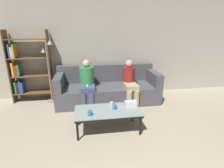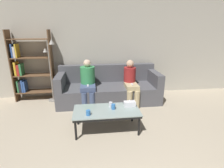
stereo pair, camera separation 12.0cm
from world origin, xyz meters
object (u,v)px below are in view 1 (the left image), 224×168
Objects in this scene: bookshelf at (25,69)px; tissue_box at (130,104)px; standing_lamp at (49,65)px; seated_person_left_end at (87,82)px; cup_near_right at (90,113)px; coffee_table at (108,112)px; cup_near_left at (112,104)px; cup_far_center at (114,107)px; seated_person_mid_left at (130,81)px; couch at (108,89)px.

tissue_box is at bearing -34.89° from bookshelf.
standing_lamp reaches higher than seated_person_left_end.
standing_lamp is (-0.93, 1.75, 0.52)m from cup_near_right.
seated_person_left_end is at bearing 106.08° from coffee_table.
seated_person_left_end reaches higher than cup_near_right.
cup_near_right is 0.83m from tissue_box.
seated_person_left_end is at bearing -22.86° from standing_lamp.
standing_lamp is at bearing 133.24° from cup_near_left.
seated_person_left_end is (-0.35, 1.20, 0.24)m from coffee_table.
standing_lamp is 1.41× the size of seated_person_left_end.
cup_far_center is 0.09× the size of seated_person_mid_left.
cup_near_right reaches higher than coffee_table.
bookshelf is 1.14× the size of standing_lamp.
cup_near_left is 0.36m from tissue_box.
couch is at bearing 71.79° from cup_near_right.
cup_near_left is at bearing 56.52° from coffee_table.
coffee_table is 0.19m from cup_near_left.
coffee_table is 13.21× the size of cup_near_right.
couch is 2.15m from bookshelf.
cup_near_left is (-0.09, -1.27, 0.13)m from couch.
standing_lamp reaches higher than cup_near_left.
standing_lamp reaches higher than coffee_table.
standing_lamp is (-1.27, 1.59, 0.60)m from coffee_table.
standing_lamp is at bearing 157.14° from seated_person_left_end.
standing_lamp is at bearing 131.70° from cup_far_center.
cup_near_left is 0.08× the size of seated_person_mid_left.
bookshelf reaches higher than cup_near_right.
couch is 11.71× the size of tissue_box.
couch is 2.35× the size of seated_person_mid_left.
tissue_box is 1.36m from seated_person_left_end.
cup_far_center is 0.45× the size of tissue_box.
seated_person_mid_left is (1.04, 1.32, 0.12)m from cup_near_right.
cup_near_right is 2.47m from bookshelf.
seated_person_mid_left is (1.98, -0.42, -0.39)m from standing_lamp.
seated_person_mid_left is (1.06, -0.04, -0.03)m from seated_person_left_end.
cup_near_left is at bearing -94.12° from couch.
bookshelf reaches higher than couch.
seated_person_left_end is 1.06m from seated_person_mid_left.
coffee_table is 0.76× the size of standing_lamp.
tissue_box is (0.79, 0.26, 0.01)m from cup_near_right.
couch reaches higher than cup_near_right.
cup_near_left is at bearing -67.50° from seated_person_left_end.
cup_far_center is 2.66m from bookshelf.
couch is at bearing 85.88° from cup_near_left.
couch reaches higher than cup_near_left.
bookshelf is (-1.97, 1.59, 0.41)m from cup_near_left.
standing_lamp reaches higher than cup_near_right.
cup_near_right is at bearing -50.72° from bookshelf.
bookshelf is (-1.88, 1.73, 0.49)m from coffee_table.
bookshelf is at bearing 160.91° from seated_person_left_end.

